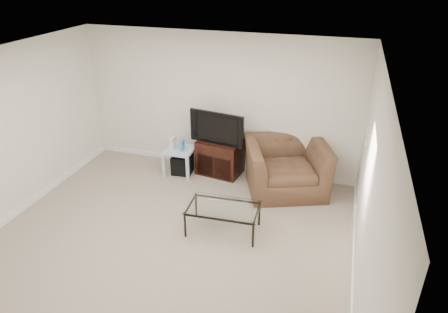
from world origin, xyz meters
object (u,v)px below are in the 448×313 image
(subwoofer, at_px, (182,164))
(recliner, at_px, (287,159))
(coffee_table, at_px, (223,219))
(tv_stand, at_px, (220,157))
(television, at_px, (219,126))
(side_table, at_px, (180,161))

(subwoofer, height_order, recliner, recliner)
(recliner, xyz_separation_m, coffee_table, (-0.66, -1.45, -0.37))
(tv_stand, distance_m, recliner, 1.28)
(coffee_table, bearing_deg, television, 109.53)
(recliner, bearing_deg, television, 149.63)
(tv_stand, height_order, recliner, recliner)
(side_table, bearing_deg, subwoofer, 35.17)
(subwoofer, distance_m, recliner, 1.94)
(television, bearing_deg, side_table, -156.09)
(recliner, bearing_deg, tv_stand, 148.16)
(side_table, distance_m, coffee_table, 1.92)
(coffee_table, bearing_deg, side_table, 131.33)
(side_table, xyz_separation_m, subwoofer, (0.03, 0.02, -0.07))
(television, relative_size, side_table, 1.87)
(tv_stand, height_order, coffee_table, tv_stand)
(television, xyz_separation_m, subwoofer, (-0.66, -0.17, -0.76))
(television, height_order, subwoofer, television)
(tv_stand, bearing_deg, coffee_table, -63.13)
(television, distance_m, subwoofer, 1.02)
(subwoofer, bearing_deg, coffee_table, -49.75)
(television, height_order, side_table, television)
(side_table, bearing_deg, coffee_table, -48.67)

